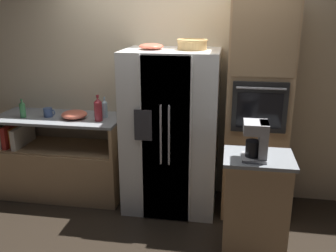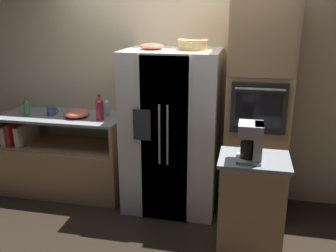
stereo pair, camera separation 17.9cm
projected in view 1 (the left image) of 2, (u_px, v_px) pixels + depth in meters
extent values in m
plane|color=black|center=(167.00, 205.00, 4.21)|extent=(20.00, 20.00, 0.00)
cube|color=beige|center=(173.00, 75.00, 4.21)|extent=(12.00, 0.06, 2.80)
cube|color=tan|center=(63.00, 170.00, 4.42)|extent=(1.44, 0.63, 0.58)
cube|color=tan|center=(61.00, 147.00, 4.33)|extent=(1.38, 0.58, 0.02)
cube|color=tan|center=(4.00, 130.00, 4.39)|extent=(0.04, 0.63, 0.34)
cube|color=tan|center=(119.00, 137.00, 4.17)|extent=(0.04, 0.63, 0.34)
cube|color=gray|center=(59.00, 118.00, 4.23)|extent=(1.44, 0.63, 0.03)
cube|color=silver|center=(8.00, 135.00, 4.36)|extent=(0.06, 0.43, 0.23)
cube|color=#B72D28|center=(13.00, 134.00, 4.35)|extent=(0.05, 0.41, 0.26)
cube|color=orange|center=(18.00, 135.00, 4.34)|extent=(0.06, 0.30, 0.22)
cube|color=silver|center=(23.00, 135.00, 4.33)|extent=(0.06, 0.45, 0.23)
cube|color=white|center=(171.00, 131.00, 4.00)|extent=(0.98, 0.72, 1.72)
cube|color=white|center=(165.00, 143.00, 3.65)|extent=(0.48, 0.02, 1.69)
cube|color=white|center=(166.00, 143.00, 3.65)|extent=(0.48, 0.02, 1.69)
cylinder|color=#B2B2B7|center=(161.00, 135.00, 3.60)|extent=(0.02, 0.02, 0.60)
cylinder|color=#B2B2B7|center=(169.00, 135.00, 3.59)|extent=(0.02, 0.02, 0.60)
cube|color=#2D2D33|center=(143.00, 125.00, 3.62)|extent=(0.18, 0.01, 0.31)
cube|color=tan|center=(257.00, 108.00, 3.82)|extent=(0.62, 0.64, 2.28)
cube|color=black|center=(259.00, 107.00, 3.47)|extent=(0.51, 0.04, 0.48)
cube|color=black|center=(259.00, 111.00, 3.46)|extent=(0.42, 0.01, 0.34)
cylinder|color=#B2B2B7|center=(261.00, 88.00, 3.38)|extent=(0.45, 0.02, 0.02)
cube|color=#A68259|center=(265.00, 36.00, 3.30)|extent=(0.58, 0.01, 0.73)
cube|color=tan|center=(255.00, 210.00, 3.19)|extent=(0.52, 0.42, 0.93)
cube|color=gray|center=(259.00, 158.00, 3.05)|extent=(0.57, 0.46, 0.03)
cylinder|color=tan|center=(192.00, 45.00, 3.71)|extent=(0.29, 0.29, 0.09)
torus|color=tan|center=(192.00, 40.00, 3.69)|extent=(0.31, 0.31, 0.02)
ellipsoid|color=#DB664C|center=(151.00, 46.00, 3.74)|extent=(0.25, 0.25, 0.06)
cylinder|color=silver|center=(105.00, 110.00, 4.17)|extent=(0.06, 0.06, 0.17)
cone|color=silver|center=(104.00, 101.00, 4.14)|extent=(0.06, 0.06, 0.03)
cylinder|color=silver|center=(104.00, 98.00, 4.13)|extent=(0.02, 0.02, 0.03)
cylinder|color=#33723F|center=(23.00, 111.00, 4.17)|extent=(0.06, 0.06, 0.15)
cone|color=#33723F|center=(22.00, 103.00, 4.14)|extent=(0.06, 0.06, 0.03)
cylinder|color=#33723F|center=(21.00, 100.00, 4.13)|extent=(0.02, 0.02, 0.02)
cylinder|color=maroon|center=(98.00, 112.00, 4.03)|extent=(0.09, 0.09, 0.20)
cone|color=maroon|center=(98.00, 100.00, 4.00)|extent=(0.09, 0.09, 0.05)
cylinder|color=maroon|center=(97.00, 96.00, 3.99)|extent=(0.03, 0.03, 0.03)
cylinder|color=#384C7A|center=(48.00, 112.00, 4.20)|extent=(0.10, 0.10, 0.10)
torus|color=#384C7A|center=(52.00, 113.00, 4.19)|extent=(0.07, 0.01, 0.07)
ellipsoid|color=#DB664C|center=(74.00, 114.00, 4.14)|extent=(0.28, 0.28, 0.09)
cube|color=#B2B2B7|center=(254.00, 158.00, 2.98)|extent=(0.19, 0.21, 0.02)
cylinder|color=black|center=(253.00, 148.00, 2.96)|extent=(0.11, 0.11, 0.13)
cube|color=#B2B2B7|center=(263.00, 141.00, 2.93)|extent=(0.07, 0.18, 0.31)
cube|color=#B2B2B7|center=(256.00, 127.00, 2.90)|extent=(0.19, 0.21, 0.09)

